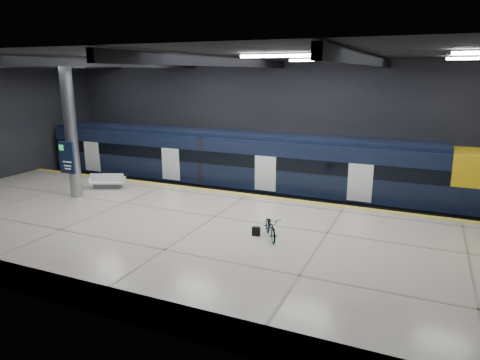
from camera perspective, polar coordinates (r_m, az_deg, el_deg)
The scene contains 10 objects.
ground at distance 20.30m, azimuth -1.99°, elevation -6.96°, with size 30.00×30.00×0.00m, color black.
room_shell at distance 19.00m, azimuth -2.14°, elevation 9.35°, with size 30.10×16.10×8.05m.
platform at distance 18.04m, azimuth -5.48°, elevation -7.93°, with size 30.00×11.00×1.10m, color #B9B09C.
safety_strip at distance 22.32m, azimuth 1.04°, elevation -1.97°, with size 30.00×0.40×0.01m, color gold.
rails at distance 25.07m, azimuth 3.45°, elevation -2.62°, with size 30.00×1.52×0.16m.
train at distance 24.83m, azimuth 1.92°, elevation 1.95°, with size 29.40×2.84×3.79m.
bench at distance 24.64m, azimuth -17.27°, elevation -0.39°, with size 2.02×1.47×0.83m.
bicycle at distance 16.56m, azimuth 4.12°, elevation -6.24°, with size 0.60×1.71×0.90m, color #99999E.
pannier_bag at distance 16.85m, azimuth 2.17°, elevation -6.84°, with size 0.30×0.18×0.35m, color black.
info_column at distance 22.99m, azimuth -21.67°, elevation 6.05°, with size 0.90×0.78×6.90m.
Camera 1 is at (8.24, -17.04, 7.32)m, focal length 32.00 mm.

